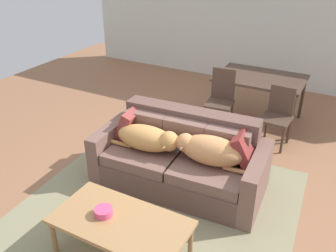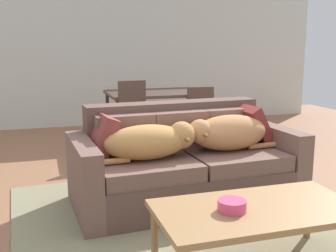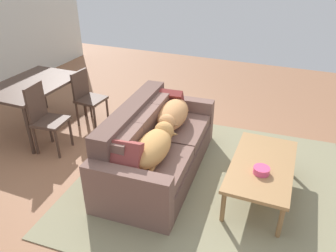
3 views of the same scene
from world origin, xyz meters
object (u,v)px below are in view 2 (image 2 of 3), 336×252
dog_on_left_cushion (152,141)px  dog_on_right_cushion (227,133)px  throw_pillow_by_left_arm (101,137)px  coffee_table (257,214)px  dining_chair_near_left (135,116)px  bowl_on_coffee_table (232,206)px  dining_chair_near_right (203,117)px  dining_table (156,96)px  couch (184,164)px  throw_pillow_by_right_arm (253,125)px

dog_on_left_cushion → dog_on_right_cushion: 0.74m
throw_pillow_by_left_arm → coffee_table: (0.77, -1.33, -0.25)m
dining_chair_near_left → bowl_on_coffee_table: bearing=-96.9°
dining_chair_near_right → dining_chair_near_left: bearing=179.7°
dog_on_right_cushion → dining_chair_near_left: 1.75m
dining_table → coffee_table: bearing=-95.2°
coffee_table → throw_pillow_by_left_arm: bearing=120.2°
dining_table → dining_chair_near_left: bearing=-127.8°
dining_chair_near_left → coffee_table: bearing=-93.4°
coffee_table → dining_chair_near_left: dining_chair_near_left is taller
couch → dining_chair_near_right: size_ratio=2.40×
throw_pillow_by_right_arm → bowl_on_coffee_table: throw_pillow_by_right_arm is taller
couch → dog_on_left_cushion: bearing=-158.2°
dog_on_right_cushion → coffee_table: 1.30m
bowl_on_coffee_table → dining_chair_near_right: 3.01m
throw_pillow_by_right_arm → dining_chair_near_left: dining_chair_near_left is taller
coffee_table → dining_chair_near_right: 2.95m
throw_pillow_by_right_arm → coffee_table: 1.61m
throw_pillow_by_right_arm → dining_chair_near_right: dining_chair_near_right is taller
bowl_on_coffee_table → dining_table: (0.49, 3.48, 0.23)m
dining_table → throw_pillow_by_left_arm: bearing=-116.8°
dining_table → dog_on_right_cushion: bearing=-88.8°
couch → dining_table: 2.21m
dog_on_right_cushion → coffee_table: size_ratio=0.72×
coffee_table → bowl_on_coffee_table: bowl_on_coffee_table is taller
dining_table → throw_pillow_by_right_arm: bearing=-78.7°
coffee_table → dining_chair_near_right: bearing=74.8°
bowl_on_coffee_table → dining_chair_near_left: bearing=88.9°
coffee_table → couch: bearing=90.9°
dining_chair_near_left → dog_on_left_cushion: bearing=-103.9°
throw_pillow_by_left_arm → bowl_on_coffee_table: 1.47m
couch → bowl_on_coffee_table: couch is taller
dog_on_left_cushion → dining_chair_near_right: (1.15, 1.70, -0.14)m
couch → dog_on_right_cushion: size_ratio=2.27×
coffee_table → bowl_on_coffee_table: bearing=-177.3°
throw_pillow_by_left_arm → coffee_table: size_ratio=0.30×
dog_on_right_cushion → throw_pillow_by_left_arm: 1.14m
couch → dining_chair_near_left: (-0.10, 1.59, 0.19)m
dog_on_left_cushion → throw_pillow_by_right_arm: throw_pillow_by_right_arm is taller
throw_pillow_by_right_arm → bowl_on_coffee_table: 1.69m
coffee_table → dining_chair_near_right: (0.77, 2.84, 0.09)m
couch → bowl_on_coffee_table: size_ratio=11.84×
dining_chair_near_right → couch: bearing=-114.0°
throw_pillow_by_left_arm → coffee_table: bearing=-59.8°
throw_pillow_by_right_arm → coffee_table: throw_pillow_by_right_arm is taller
dining_chair_near_left → dining_chair_near_right: size_ratio=1.12×
throw_pillow_by_left_arm → bowl_on_coffee_table: (0.59, -1.33, -0.17)m
coffee_table → bowl_on_coffee_table: (-0.18, -0.01, 0.08)m
couch → throw_pillow_by_right_arm: bearing=4.2°
throw_pillow_by_left_arm → throw_pillow_by_right_arm: 1.50m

